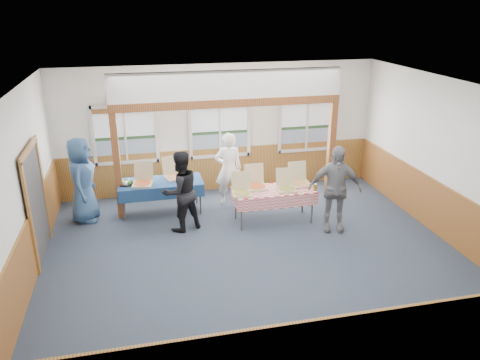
% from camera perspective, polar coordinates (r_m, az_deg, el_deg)
% --- Properties ---
extents(floor, '(8.00, 8.00, 0.00)m').
position_cam_1_polar(floor, '(9.18, 1.64, -8.99)').
color(floor, '#252C3C').
rests_on(floor, ground).
extents(ceiling, '(8.00, 8.00, 0.00)m').
position_cam_1_polar(ceiling, '(8.07, 1.88, 11.09)').
color(ceiling, white).
rests_on(ceiling, wall_back).
extents(wall_back, '(8.00, 0.00, 8.00)m').
position_cam_1_polar(wall_back, '(11.76, -2.52, 6.27)').
color(wall_back, silver).
rests_on(wall_back, floor).
extents(wall_front, '(8.00, 0.00, 8.00)m').
position_cam_1_polar(wall_front, '(5.53, 11.02, -12.18)').
color(wall_front, silver).
rests_on(wall_front, floor).
extents(wall_left, '(0.00, 8.00, 8.00)m').
position_cam_1_polar(wall_left, '(8.49, -25.41, -1.75)').
color(wall_left, silver).
rests_on(wall_left, floor).
extents(wall_right, '(0.00, 8.00, 8.00)m').
position_cam_1_polar(wall_right, '(10.21, 24.07, 2.11)').
color(wall_right, silver).
rests_on(wall_right, floor).
extents(wainscot_back, '(7.98, 0.05, 1.10)m').
position_cam_1_polar(wainscot_back, '(12.04, -2.42, 1.40)').
color(wainscot_back, brown).
rests_on(wainscot_back, floor).
extents(wainscot_front, '(7.98, 0.05, 1.10)m').
position_cam_1_polar(wainscot_front, '(6.18, 10.21, -20.25)').
color(wainscot_front, brown).
rests_on(wainscot_front, floor).
extents(wainscot_left, '(0.05, 6.98, 1.10)m').
position_cam_1_polar(wainscot_left, '(8.91, -24.20, -7.98)').
color(wainscot_left, brown).
rests_on(wainscot_left, floor).
extents(wainscot_right, '(0.05, 6.98, 1.10)m').
position_cam_1_polar(wainscot_right, '(10.55, 23.12, -3.29)').
color(wainscot_right, brown).
rests_on(wainscot_right, floor).
extents(cased_opening, '(0.06, 1.30, 2.10)m').
position_cam_1_polar(cased_opening, '(9.50, -23.63, -2.74)').
color(cased_opening, '#383838').
rests_on(cased_opening, wall_left).
extents(window_left, '(1.56, 0.10, 1.46)m').
position_cam_1_polar(window_left, '(11.53, -13.86, 5.77)').
color(window_left, silver).
rests_on(window_left, wall_back).
extents(window_mid, '(1.56, 0.10, 1.46)m').
position_cam_1_polar(window_mid, '(11.70, -2.49, 6.59)').
color(window_mid, silver).
rests_on(window_mid, wall_back).
extents(window_right, '(1.56, 0.10, 1.46)m').
position_cam_1_polar(window_right, '(12.30, 8.19, 7.12)').
color(window_right, silver).
rests_on(window_right, wall_back).
extents(post_left, '(0.15, 0.15, 2.40)m').
position_cam_1_polar(post_left, '(10.56, -14.74, 1.58)').
color(post_left, brown).
rests_on(post_left, floor).
extents(post_right, '(0.15, 0.15, 2.40)m').
position_cam_1_polar(post_right, '(11.48, 11.02, 3.44)').
color(post_right, brown).
rests_on(post_right, floor).
extents(cross_beam, '(5.15, 0.18, 0.18)m').
position_cam_1_polar(cross_beam, '(10.41, -1.39, 9.37)').
color(cross_beam, brown).
rests_on(cross_beam, post_left).
extents(table_left, '(2.04, 1.31, 0.76)m').
position_cam_1_polar(table_left, '(10.78, -9.67, -0.44)').
color(table_left, '#383838').
rests_on(table_left, floor).
extents(table_right, '(1.80, 0.87, 0.76)m').
position_cam_1_polar(table_right, '(10.20, 4.15, -1.47)').
color(table_right, '#383838').
rests_on(table_right, floor).
extents(pizza_box_a, '(0.51, 0.58, 0.46)m').
position_cam_1_polar(pizza_box_a, '(10.63, -11.77, -0.19)').
color(pizza_box_a, '#D3BC8D').
rests_on(pizza_box_a, table_left).
extents(pizza_box_b, '(0.54, 0.61, 0.46)m').
position_cam_1_polar(pizza_box_b, '(10.91, -7.99, 0.62)').
color(pizza_box_b, '#D3BC8D').
rests_on(pizza_box_b, table_left).
extents(pizza_box_c, '(0.46, 0.53, 0.43)m').
position_cam_1_polar(pizza_box_c, '(9.89, 0.19, -1.38)').
color(pizza_box_c, '#D3BC8D').
rests_on(pizza_box_c, table_right).
extents(pizza_box_d, '(0.44, 0.53, 0.47)m').
position_cam_1_polar(pizza_box_d, '(10.24, 1.98, -0.57)').
color(pizza_box_d, '#D3BC8D').
rests_on(pizza_box_d, table_right).
extents(pizza_box_e, '(0.44, 0.52, 0.43)m').
position_cam_1_polar(pizza_box_e, '(10.16, 5.67, -0.85)').
color(pizza_box_e, '#D3BC8D').
rests_on(pizza_box_e, table_right).
extents(pizza_box_f, '(0.44, 0.53, 0.47)m').
position_cam_1_polar(pizza_box_f, '(10.48, 7.34, -0.22)').
color(pizza_box_f, '#D3BC8D').
rests_on(pizza_box_f, table_right).
extents(veggie_tray, '(0.38, 0.38, 0.09)m').
position_cam_1_polar(veggie_tray, '(10.75, -13.68, -0.32)').
color(veggie_tray, black).
rests_on(veggie_tray, table_left).
extents(drink_glass, '(0.07, 0.07, 0.15)m').
position_cam_1_polar(drink_glass, '(10.20, 9.15, -0.87)').
color(drink_glass, '#965919').
rests_on(drink_glass, table_right).
extents(woman_white, '(0.67, 0.46, 1.77)m').
position_cam_1_polar(woman_white, '(11.02, -1.41, 1.35)').
color(woman_white, white).
rests_on(woman_white, floor).
extents(woman_black, '(1.04, 0.94, 1.75)m').
position_cam_1_polar(woman_black, '(9.83, -7.26, -1.39)').
color(woman_black, black).
rests_on(woman_black, floor).
extents(man_blue, '(0.72, 1.00, 1.90)m').
position_cam_1_polar(man_blue, '(10.72, -18.69, 0.01)').
color(man_blue, '#335581').
rests_on(man_blue, floor).
extents(person_grey, '(1.18, 0.72, 1.87)m').
position_cam_1_polar(person_grey, '(9.92, 11.48, -1.05)').
color(person_grey, slate).
rests_on(person_grey, floor).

